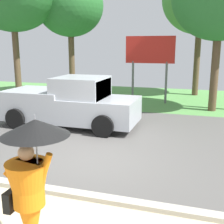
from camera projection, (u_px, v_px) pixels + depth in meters
ground_plane at (121, 131)px, 10.62m from camera, size 40.00×22.00×0.20m
monk_pedestrian at (31, 188)px, 4.01m from camera, size 1.03×0.92×2.13m
pickup_truck at (70, 103)px, 10.97m from camera, size 5.20×2.28×1.88m
roadside_billboard at (150, 55)px, 15.15m from camera, size 2.60×0.12×3.50m
tree_right_far at (70, 6)px, 17.31m from camera, size 4.01×4.01×7.17m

